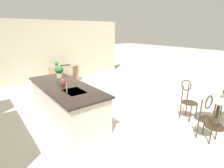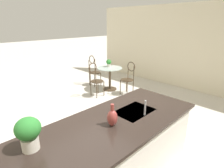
{
  "view_description": "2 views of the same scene",
  "coord_description": "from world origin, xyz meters",
  "px_view_note": "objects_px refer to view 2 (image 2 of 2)",
  "views": [
    {
      "loc": [
        -3.8,
        2.5,
        2.27
      ],
      "look_at": [
        -0.89,
        0.24,
        1.14
      ],
      "focal_mm": 28.16,
      "sensor_mm": 36.0,
      "label": 1
    },
    {
      "loc": [
        1.66,
        2.31,
        2.14
      ],
      "look_at": [
        -1.1,
        -0.46,
        0.81
      ],
      "focal_mm": 29.43,
      "sensor_mm": 36.0,
      "label": 2
    }
  ],
  "objects_px": {
    "chair_near_window": "(94,69)",
    "potted_plant_counter_far": "(28,132)",
    "potted_plant_on_table": "(109,63)",
    "bistro_table": "(110,77)",
    "chair_by_island": "(96,78)",
    "chair_toward_desk": "(128,77)",
    "vase_on_counter": "(112,117)"
  },
  "relations": [
    {
      "from": "potted_plant_on_table",
      "to": "vase_on_counter",
      "type": "bearing_deg",
      "value": 46.7
    },
    {
      "from": "chair_near_window",
      "to": "chair_toward_desk",
      "type": "bearing_deg",
      "value": 95.96
    },
    {
      "from": "bistro_table",
      "to": "chair_by_island",
      "type": "xyz_separation_m",
      "value": [
        0.7,
        0.12,
        0.13
      ]
    },
    {
      "from": "chair_toward_desk",
      "to": "chair_near_window",
      "type": "bearing_deg",
      "value": -84.04
    },
    {
      "from": "chair_by_island",
      "to": "vase_on_counter",
      "type": "relative_size",
      "value": 3.62
    },
    {
      "from": "potted_plant_on_table",
      "to": "chair_toward_desk",
      "type": "bearing_deg",
      "value": 91.33
    },
    {
      "from": "chair_toward_desk",
      "to": "vase_on_counter",
      "type": "xyz_separation_m",
      "value": [
        2.68,
        1.99,
        0.46
      ]
    },
    {
      "from": "chair_by_island",
      "to": "potted_plant_on_table",
      "type": "xyz_separation_m",
      "value": [
        -0.77,
        -0.24,
        0.31
      ]
    },
    {
      "from": "potted_plant_on_table",
      "to": "chair_near_window",
      "type": "bearing_deg",
      "value": -77.92
    },
    {
      "from": "potted_plant_on_table",
      "to": "vase_on_counter",
      "type": "xyz_separation_m",
      "value": [
        2.66,
        2.82,
        0.15
      ]
    },
    {
      "from": "bistro_table",
      "to": "chair_near_window",
      "type": "height_order",
      "value": "chair_near_window"
    },
    {
      "from": "chair_toward_desk",
      "to": "vase_on_counter",
      "type": "height_order",
      "value": "vase_on_counter"
    },
    {
      "from": "chair_near_window",
      "to": "potted_plant_on_table",
      "type": "height_order",
      "value": "chair_near_window"
    },
    {
      "from": "chair_near_window",
      "to": "chair_by_island",
      "type": "xyz_separation_m",
      "value": [
        0.64,
        0.86,
        0.0
      ]
    },
    {
      "from": "potted_plant_counter_far",
      "to": "chair_by_island",
      "type": "bearing_deg",
      "value": -140.19
    },
    {
      "from": "chair_near_window",
      "to": "chair_by_island",
      "type": "distance_m",
      "value": 1.07
    },
    {
      "from": "chair_near_window",
      "to": "potted_plant_counter_far",
      "type": "bearing_deg",
      "value": 42.84
    },
    {
      "from": "bistro_table",
      "to": "vase_on_counter",
      "type": "xyz_separation_m",
      "value": [
        2.59,
        2.7,
        0.58
      ]
    },
    {
      "from": "vase_on_counter",
      "to": "chair_by_island",
      "type": "bearing_deg",
      "value": -126.12
    },
    {
      "from": "potted_plant_on_table",
      "to": "vase_on_counter",
      "type": "distance_m",
      "value": 3.88
    },
    {
      "from": "chair_toward_desk",
      "to": "potted_plant_on_table",
      "type": "distance_m",
      "value": 0.89
    },
    {
      "from": "chair_near_window",
      "to": "potted_plant_counter_far",
      "type": "relative_size",
      "value": 2.96
    },
    {
      "from": "chair_near_window",
      "to": "bistro_table",
      "type": "bearing_deg",
      "value": 94.65
    },
    {
      "from": "chair_by_island",
      "to": "vase_on_counter",
      "type": "bearing_deg",
      "value": 53.88
    },
    {
      "from": "potted_plant_on_table",
      "to": "bistro_table",
      "type": "bearing_deg",
      "value": 58.99
    },
    {
      "from": "chair_by_island",
      "to": "chair_toward_desk",
      "type": "bearing_deg",
      "value": 143.16
    },
    {
      "from": "chair_by_island",
      "to": "vase_on_counter",
      "type": "distance_m",
      "value": 3.23
    },
    {
      "from": "bistro_table",
      "to": "potted_plant_on_table",
      "type": "height_order",
      "value": "potted_plant_on_table"
    },
    {
      "from": "chair_near_window",
      "to": "potted_plant_counter_far",
      "type": "distance_m",
      "value": 4.71
    },
    {
      "from": "chair_near_window",
      "to": "vase_on_counter",
      "type": "bearing_deg",
      "value": 53.69
    },
    {
      "from": "chair_toward_desk",
      "to": "vase_on_counter",
      "type": "bearing_deg",
      "value": 36.59
    },
    {
      "from": "chair_near_window",
      "to": "vase_on_counter",
      "type": "xyz_separation_m",
      "value": [
        2.53,
        3.44,
        0.46
      ]
    }
  ]
}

